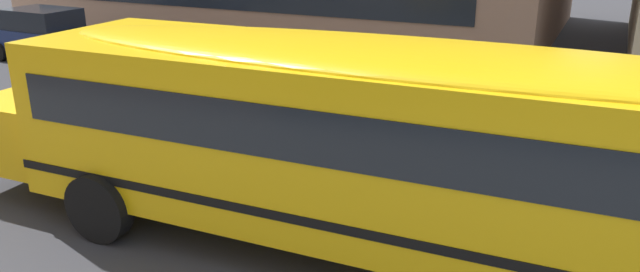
{
  "coord_description": "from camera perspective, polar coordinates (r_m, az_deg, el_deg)",
  "views": [
    {
      "loc": [
        3.9,
        -8.79,
        4.29
      ],
      "look_at": [
        0.09,
        -0.88,
        1.21
      ],
      "focal_mm": 34.51,
      "sensor_mm": 36.0,
      "label": 1
    }
  ],
  "objects": [
    {
      "name": "school_bus",
      "position": [
        7.81,
        7.65,
        -0.03
      ],
      "size": [
        13.04,
        3.1,
        2.9
      ],
      "rotation": [
        0.0,
        0.0,
        3.17
      ],
      "color": "yellow",
      "rests_on": "ground_plane"
    },
    {
      "name": "sidewalk_far",
      "position": [
        17.57,
        12.12,
        4.79
      ],
      "size": [
        120.0,
        3.0,
        0.01
      ],
      "primitive_type": "cube",
      "color": "gray",
      "rests_on": "ground_plane"
    },
    {
      "name": "lane_centreline",
      "position": [
        10.53,
        1.63,
        -4.7
      ],
      "size": [
        110.0,
        0.16,
        0.01
      ],
      "primitive_type": "cube",
      "color": "silver",
      "rests_on": "ground_plane"
    },
    {
      "name": "ground_plane",
      "position": [
        10.53,
        1.63,
        -4.71
      ],
      "size": [
        400.0,
        400.0,
        0.0
      ],
      "primitive_type": "plane",
      "color": "#38383D"
    },
    {
      "name": "parked_car_dark_blue_mid_block",
      "position": [
        21.93,
        -24.06,
        8.65
      ],
      "size": [
        3.94,
        1.95,
        1.64
      ],
      "rotation": [
        0.0,
        0.0,
        -0.02
      ],
      "color": "navy",
      "rests_on": "ground_plane"
    }
  ]
}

